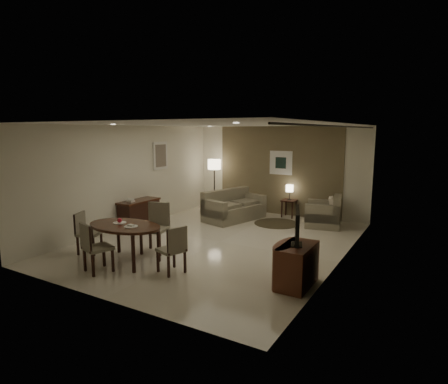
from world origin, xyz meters
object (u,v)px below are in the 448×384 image
Objects in this scene: sofa at (234,205)px; chair_far at (154,228)px; chair_left at (89,233)px; floor_lamp at (214,185)px; chair_right at (171,249)px; console_desk at (139,214)px; armchair at (324,211)px; chair_near at (98,247)px; tv_cabinet at (297,266)px; side_table at (289,208)px; dining_table at (125,243)px.

chair_far is at bearing -165.13° from sofa.
floor_lamp is (-0.06, 5.10, 0.39)m from chair_left.
chair_right is at bearing -50.28° from chair_far.
armchair reaches higher than console_desk.
console_desk is at bearing -98.99° from floor_lamp.
chair_near is at bearing -111.10° from chair_far.
side_table is (-1.92, 4.75, -0.09)m from tv_cabinet.
side_table is at bearing -32.07° from sofa.
chair_near reaches higher than tv_cabinet.
dining_table is at bearing -169.85° from tv_cabinet.
sofa is (-3.17, 3.61, 0.08)m from tv_cabinet.
sofa is (0.19, 4.83, -0.03)m from chair_near.
armchair is at bearing 43.68° from chair_far.
chair_left is (0.54, -2.08, 0.06)m from console_desk.
console_desk is at bearing 126.70° from chair_far.
sofa is 3.49× the size of side_table.
chair_left is 0.91× the size of armchair.
tv_cabinet is 3.36m from dining_table.
console_desk is 1.36× the size of chair_right.
chair_far is at bearing -79.27° from chair_left.
sofa is (1.72, 2.11, 0.05)m from console_desk.
chair_near is at bearing -43.05° from chair_right.
side_table is (1.43, 5.97, -0.20)m from chair_near.
floor_lamp reaches higher than tv_cabinet.
chair_right is at bearing -111.62° from chair_left.
floor_lamp reaches higher than chair_left.
console_desk is at bearing 127.10° from dining_table.
chair_left is 0.48× the size of sofa.
tv_cabinet is at bearing -142.28° from chair_near.
armchair is (1.45, 4.75, -0.02)m from chair_right.
console_desk is 1.27× the size of armchair.
chair_right is (2.18, -0.00, 0.01)m from chair_left.
armchair is at bearing 61.52° from dining_table.
armchair is at bearing -178.61° from chair_right.
floor_lamp is (-2.49, -0.23, 0.56)m from side_table.
console_desk is 2.15m from chair_left.
chair_right is at bearing -133.74° from chair_near.
dining_table is at bearing -52.90° from console_desk.
chair_left reaches higher than armchair.
chair_near reaches higher than sofa.
chair_near is 1.38m from chair_far.
chair_near is at bearing -37.77° from armchair.
chair_left is at bearing -75.58° from console_desk.
dining_table is at bearing -76.42° from chair_near.
chair_near is 1.07× the size of chair_left.
armchair reaches higher than side_table.
chair_far is 4.72m from armchair.
dining_table is at bearing -71.12° from chair_right.
sofa is (1.19, 4.19, -0.01)m from chair_left.
tv_cabinet is 3.57m from chair_near.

